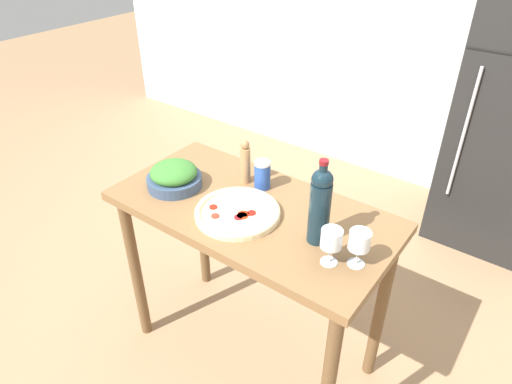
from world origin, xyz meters
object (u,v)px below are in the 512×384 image
at_px(wine_bottle, 320,204).
at_px(homemade_pizza, 238,212).
at_px(salad_bowl, 174,176).
at_px(pepper_mill, 245,163).
at_px(salt_canister, 262,175).
at_px(wine_glass_near, 331,240).
at_px(wine_glass_far, 359,242).

xyz_separation_m(wine_bottle, homemade_pizza, (-0.34, -0.06, -0.15)).
bearing_deg(salad_bowl, wine_bottle, 3.89).
bearing_deg(salad_bowl, pepper_mill, 43.20).
height_order(wine_bottle, salt_canister, wine_bottle).
xyz_separation_m(wine_bottle, pepper_mill, (-0.48, 0.17, -0.06)).
xyz_separation_m(wine_bottle, salad_bowl, (-0.71, -0.05, -0.11)).
bearing_deg(wine_glass_near, wine_glass_far, 30.63).
bearing_deg(salt_canister, wine_glass_near, -28.45).
distance_m(wine_glass_near, wine_glass_far, 0.10).
distance_m(pepper_mill, homemade_pizza, 0.28).
distance_m(salad_bowl, salt_canister, 0.40).
bearing_deg(salad_bowl, homemade_pizza, -1.17).
xyz_separation_m(wine_glass_near, homemade_pizza, (-0.44, 0.03, -0.09)).
xyz_separation_m(wine_glass_far, pepper_mill, (-0.66, 0.21, -0.00)).
xyz_separation_m(wine_bottle, salt_canister, (-0.39, 0.18, -0.10)).
xyz_separation_m(wine_glass_far, salt_canister, (-0.57, 0.21, -0.04)).
bearing_deg(wine_bottle, homemade_pizza, -170.74).
bearing_deg(homemade_pizza, wine_glass_far, 2.12).
bearing_deg(salad_bowl, wine_glass_near, -2.63).
relative_size(wine_glass_far, homemade_pizza, 0.41).
relative_size(wine_bottle, salt_canister, 2.65).
height_order(wine_glass_far, salad_bowl, wine_glass_far).
bearing_deg(salad_bowl, salt_canister, 34.86).
bearing_deg(pepper_mill, homemade_pizza, -59.52).
xyz_separation_m(pepper_mill, salt_canister, (0.09, 0.01, -0.03)).
bearing_deg(wine_glass_far, pepper_mill, 162.48).
distance_m(wine_glass_far, pepper_mill, 0.69).
bearing_deg(salad_bowl, wine_glass_far, 0.76).
distance_m(wine_bottle, wine_glass_near, 0.15).
bearing_deg(salt_canister, wine_glass_far, -20.64).
bearing_deg(salt_canister, pepper_mill, -176.11).
relative_size(wine_glass_far, pepper_mill, 0.69).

